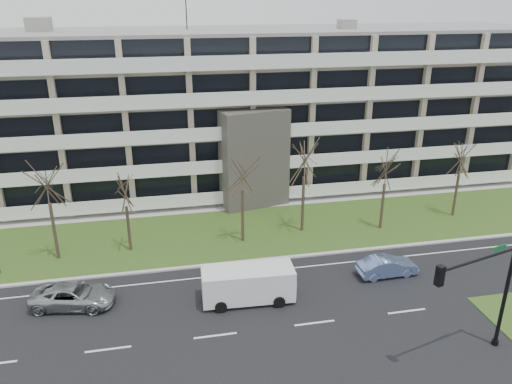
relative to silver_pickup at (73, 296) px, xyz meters
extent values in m
plane|color=black|center=(14.38, -4.79, -0.72)|extent=(160.00, 160.00, 0.00)
cube|color=#33501A|center=(14.38, 8.21, -0.69)|extent=(90.00, 10.00, 0.06)
cube|color=#B2B2AD|center=(14.38, 3.21, -0.66)|extent=(90.00, 0.35, 0.12)
cube|color=#B2B2AD|center=(14.38, 13.71, -0.68)|extent=(90.00, 2.00, 0.08)
cube|color=white|center=(14.38, 1.71, -0.72)|extent=(90.00, 0.12, 0.01)
cube|color=#B7AC8E|center=(14.38, 20.71, 6.78)|extent=(60.00, 12.00, 15.00)
cube|color=gray|center=(14.38, 20.71, 14.43)|extent=(60.50, 12.50, 0.30)
cube|color=#4C4742|center=(14.38, 13.71, 3.78)|extent=(6.39, 3.69, 9.00)
cube|color=black|center=(14.38, 13.51, 1.28)|extent=(4.92, 1.19, 3.50)
cube|color=gray|center=(-3.62, 20.71, 15.18)|extent=(2.00, 2.00, 1.20)
cylinder|color=black|center=(9.38, 20.71, 16.28)|extent=(0.10, 0.10, 3.50)
cube|color=black|center=(14.38, 14.69, 1.38)|extent=(58.00, 0.10, 1.80)
cube|color=white|center=(14.38, 14.01, -0.12)|extent=(58.00, 1.40, 0.22)
cube|color=white|center=(14.38, 13.36, 0.48)|extent=(58.00, 0.08, 1.00)
cube|color=black|center=(14.38, 14.69, 4.38)|extent=(58.00, 0.10, 1.80)
cube|color=white|center=(14.38, 14.01, 2.88)|extent=(58.00, 1.40, 0.22)
cube|color=white|center=(14.38, 13.36, 3.48)|extent=(58.00, 0.08, 1.00)
cube|color=black|center=(14.38, 14.69, 7.38)|extent=(58.00, 0.10, 1.80)
cube|color=white|center=(14.38, 14.01, 5.88)|extent=(58.00, 1.40, 0.22)
cube|color=white|center=(14.38, 13.36, 6.48)|extent=(58.00, 0.08, 1.00)
cube|color=black|center=(14.38, 14.69, 10.38)|extent=(58.00, 0.10, 1.80)
cube|color=white|center=(14.38, 14.01, 8.88)|extent=(58.00, 1.40, 0.22)
cube|color=white|center=(14.38, 13.36, 9.48)|extent=(58.00, 0.08, 1.00)
cube|color=black|center=(14.38, 14.69, 13.38)|extent=(58.00, 0.10, 1.80)
cube|color=white|center=(14.38, 14.01, 11.88)|extent=(58.00, 1.40, 0.22)
cube|color=white|center=(14.38, 13.36, 12.48)|extent=(58.00, 0.08, 1.00)
imported|color=#A2A5A9|center=(0.00, 0.00, 0.00)|extent=(5.55, 3.31, 1.45)
imported|color=#738AC8|center=(21.00, -0.51, -0.02)|extent=(4.31, 1.65, 1.40)
cube|color=white|center=(10.90, -1.58, 0.52)|extent=(5.94, 2.45, 2.06)
cube|color=black|center=(10.90, -1.58, 1.12)|extent=(5.50, 2.26, 0.76)
cube|color=white|center=(13.66, -1.72, 0.36)|extent=(0.48, 2.07, 1.30)
cylinder|color=black|center=(9.01, -2.57, -0.34)|extent=(0.77, 0.31, 0.76)
cylinder|color=black|center=(9.12, -0.41, -0.34)|extent=(0.77, 0.31, 0.76)
cylinder|color=black|center=(12.68, -2.75, -0.34)|extent=(0.77, 0.31, 0.76)
cylinder|color=black|center=(12.79, -0.59, -0.34)|extent=(0.77, 0.31, 0.76)
cylinder|color=black|center=(23.75, -8.68, -0.56)|extent=(0.38, 0.38, 0.32)
cylinder|color=black|center=(23.75, -8.68, 2.44)|extent=(0.21, 0.21, 6.33)
cylinder|color=black|center=(21.10, -9.40, 5.40)|extent=(5.34, 1.58, 0.15)
cube|color=black|center=(18.66, -10.07, 5.19)|extent=(0.41, 0.41, 1.06)
sphere|color=red|center=(18.66, -10.07, 5.53)|extent=(0.21, 0.21, 0.21)
sphere|color=orange|center=(18.66, -10.07, 5.19)|extent=(0.21, 0.21, 0.21)
sphere|color=green|center=(18.66, -10.07, 4.85)|extent=(0.21, 0.21, 0.21)
cube|color=#0C5926|center=(22.53, -9.01, 5.72)|extent=(0.93, 0.29, 0.26)
cylinder|color=#382B21|center=(-1.97, 6.54, 1.52)|extent=(0.24, 0.24, 4.48)
cylinder|color=#382B21|center=(3.28, 6.78, 1.11)|extent=(0.24, 0.24, 3.67)
cylinder|color=#382B21|center=(12.02, 6.59, 1.45)|extent=(0.24, 0.24, 4.35)
cylinder|color=#382B21|center=(17.18, 7.45, 1.67)|extent=(0.24, 0.24, 4.78)
cylinder|color=#382B21|center=(23.77, 6.57, 1.28)|extent=(0.24, 0.24, 4.01)
cylinder|color=#382B21|center=(31.19, 7.70, 1.36)|extent=(0.24, 0.24, 4.17)
camera|label=1|loc=(5.97, -28.50, 17.70)|focal=35.00mm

